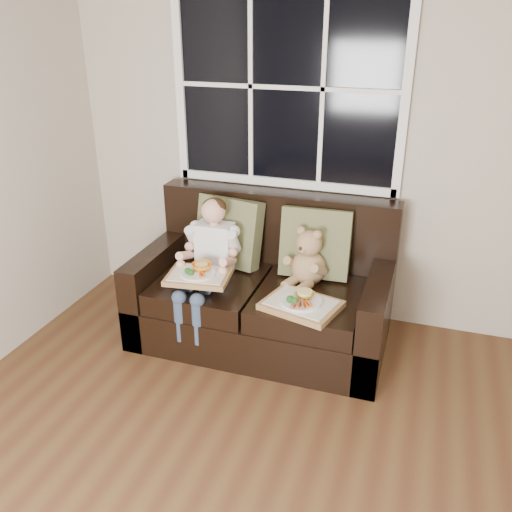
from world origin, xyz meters
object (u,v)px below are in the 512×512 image
(child, at_px, (210,253))
(teddy_bear, at_px, (308,261))
(tray_right, at_px, (301,304))
(tray_left, at_px, (199,274))
(loveseat, at_px, (264,295))

(child, xyz_separation_m, teddy_bear, (0.65, 0.13, -0.02))
(teddy_bear, distance_m, tray_right, 0.37)
(tray_left, bearing_deg, teddy_bear, 21.15)
(loveseat, relative_size, tray_right, 3.28)
(loveseat, bearing_deg, child, -161.64)
(loveseat, bearing_deg, tray_left, -135.46)
(tray_left, height_order, tray_right, tray_left)
(loveseat, bearing_deg, teddy_bear, 2.86)
(tray_left, bearing_deg, loveseat, 36.97)
(teddy_bear, relative_size, tray_right, 0.78)
(child, bearing_deg, tray_right, -17.22)
(tray_left, relative_size, tray_right, 0.84)
(loveseat, xyz_separation_m, child, (-0.35, -0.12, 0.33))
(tray_left, xyz_separation_m, tray_right, (0.68, 0.00, -0.10))
(loveseat, relative_size, tray_left, 3.92)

